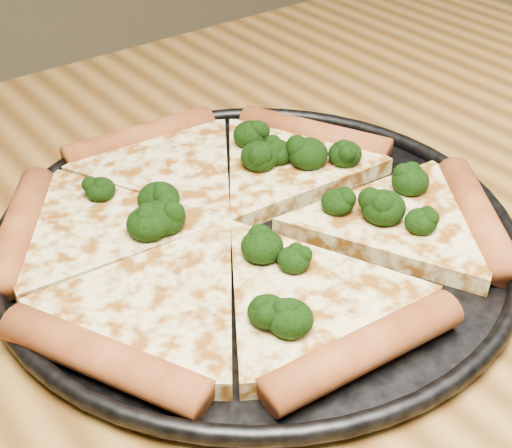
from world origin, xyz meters
TOP-DOWN VIEW (x-y plane):
  - dining_table at (0.00, 0.00)m, footprint 1.20×0.90m
  - pizza_pan at (-0.01, 0.05)m, footprint 0.40×0.40m
  - pizza at (-0.02, 0.06)m, footprint 0.39×0.35m
  - broccoli_florets at (0.01, 0.06)m, footprint 0.23×0.23m

SIDE VIEW (x-z plane):
  - dining_table at x=0.00m, z-range 0.28..1.03m
  - pizza_pan at x=-0.01m, z-range 0.75..0.77m
  - pizza at x=-0.02m, z-range 0.75..0.78m
  - broccoli_florets at x=0.01m, z-range 0.77..0.79m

